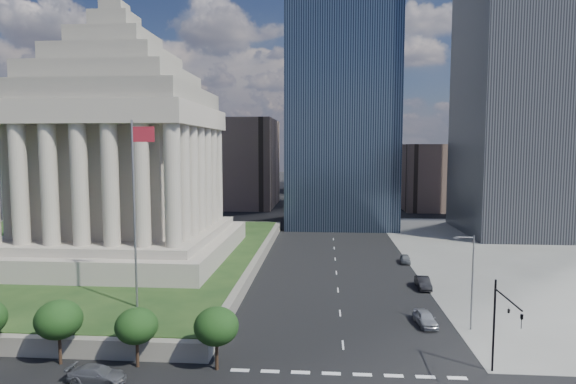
# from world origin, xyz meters

# --- Properties ---
(ground) EXTENTS (500.00, 500.00, 0.00)m
(ground) POSITION_xyz_m (0.00, 100.00, 0.00)
(ground) COLOR black
(ground) RESTS_ON ground
(plaza_terrace) EXTENTS (66.00, 70.00, 1.80)m
(plaza_terrace) POSITION_xyz_m (-45.00, 50.00, 0.90)
(plaza_terrace) COLOR slate
(plaza_terrace) RESTS_ON ground
(plaza_lawn) EXTENTS (64.00, 68.00, 0.10)m
(plaza_lawn) POSITION_xyz_m (-45.00, 50.00, 1.85)
(plaza_lawn) COLOR #1C3616
(plaza_lawn) RESTS_ON plaza_terrace
(war_memorial) EXTENTS (34.00, 34.00, 39.00)m
(war_memorial) POSITION_xyz_m (-34.00, 48.00, 21.40)
(war_memorial) COLOR #A29788
(war_memorial) RESTS_ON plaza_lawn
(flagpole) EXTENTS (2.52, 0.24, 20.00)m
(flagpole) POSITION_xyz_m (-21.83, 24.00, 13.11)
(flagpole) COLOR slate
(flagpole) RESTS_ON plaza_lawn
(midrise_glass) EXTENTS (26.00, 26.00, 60.00)m
(midrise_glass) POSITION_xyz_m (2.00, 95.00, 30.00)
(midrise_glass) COLOR black
(midrise_glass) RESTS_ON ground
(highrise_ne) EXTENTS (26.00, 28.00, 100.00)m
(highrise_ne) POSITION_xyz_m (42.00, 85.00, 50.00)
(highrise_ne) COLOR black
(highrise_ne) RESTS_ON ground
(building_filler_ne) EXTENTS (20.00, 30.00, 20.00)m
(building_filler_ne) POSITION_xyz_m (32.00, 130.00, 10.00)
(building_filler_ne) COLOR brown
(building_filler_ne) RESTS_ON ground
(building_filler_nw) EXTENTS (24.00, 30.00, 28.00)m
(building_filler_nw) POSITION_xyz_m (-30.00, 130.00, 14.00)
(building_filler_nw) COLOR brown
(building_filler_nw) RESTS_ON ground
(traffic_signal_ne) EXTENTS (0.30, 5.74, 8.00)m
(traffic_signal_ne) POSITION_xyz_m (12.50, 13.70, 5.25)
(traffic_signal_ne) COLOR black
(traffic_signal_ne) RESTS_ON ground
(street_lamp_north) EXTENTS (2.13, 0.22, 10.00)m
(street_lamp_north) POSITION_xyz_m (13.33, 25.00, 5.66)
(street_lamp_north) COLOR slate
(street_lamp_north) RESTS_ON ground
(suv_grey) EXTENTS (2.13, 4.83, 1.38)m
(suv_grey) POSITION_xyz_m (-20.18, 11.00, 0.69)
(suv_grey) COLOR #53555A
(suv_grey) RESTS_ON ground
(parked_sedan_near) EXTENTS (4.71, 2.31, 1.55)m
(parked_sedan_near) POSITION_xyz_m (9.00, 25.94, 0.77)
(parked_sedan_near) COLOR #979AA0
(parked_sedan_near) RESTS_ON ground
(parked_sedan_mid) EXTENTS (1.71, 4.74, 1.56)m
(parked_sedan_mid) POSITION_xyz_m (11.50, 39.64, 0.78)
(parked_sedan_mid) COLOR black
(parked_sedan_mid) RESTS_ON ground
(parked_sedan_far) EXTENTS (2.02, 4.14, 1.36)m
(parked_sedan_far) POSITION_xyz_m (11.50, 54.20, 0.68)
(parked_sedan_far) COLOR slate
(parked_sedan_far) RESTS_ON ground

